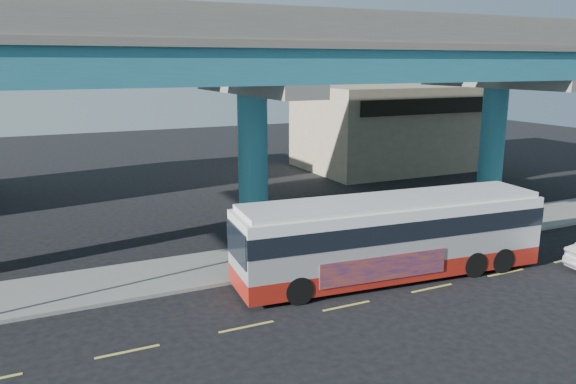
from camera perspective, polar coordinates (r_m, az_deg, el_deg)
name	(u,v)px	position (r m, az deg, el deg)	size (l,w,h in m)	color
ground	(343,303)	(21.71, 5.56, -11.16)	(120.00, 120.00, 0.00)	black
sidewalk	(282,257)	(26.21, -0.61, -6.60)	(70.00, 4.00, 0.15)	gray
lane_markings	(347,306)	(21.48, 5.98, -11.43)	(58.00, 0.12, 0.01)	#D8C64C
viaduct	(251,57)	(28.02, -3.81, 13.53)	(52.00, 12.40, 11.70)	#236B86
building_beige	(388,127)	(49.22, 10.10, 6.53)	(14.00, 10.23, 7.00)	tan
transit_bus	(391,234)	(23.90, 10.46, -4.21)	(13.55, 3.96, 3.43)	maroon
stop_sign	(376,216)	(26.56, 8.91, -2.42)	(0.65, 0.38, 2.41)	gray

